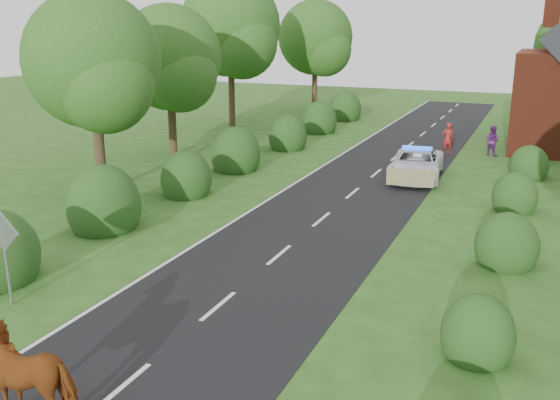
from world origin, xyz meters
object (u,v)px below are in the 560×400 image
at_px(police_van, 416,164).
at_px(pedestrian_red, 448,139).
at_px(road_sign, 4,245).
at_px(cow, 37,378).
at_px(pedestrian_purple, 492,141).

xyz_separation_m(police_van, pedestrian_red, (0.48, 6.29, 0.19)).
distance_m(road_sign, cow, 5.38).
xyz_separation_m(police_van, pedestrian_purple, (2.77, 6.82, 0.14)).
relative_size(cow, police_van, 0.41).
bearing_deg(police_van, pedestrian_red, 80.22).
relative_size(pedestrian_red, pedestrian_purple, 1.06).
distance_m(police_van, pedestrian_purple, 7.36).
bearing_deg(pedestrian_red, cow, 63.55).
xyz_separation_m(cow, police_van, (2.82, 21.10, -0.07)).
height_order(cow, pedestrian_purple, pedestrian_purple).
height_order(road_sign, police_van, road_sign).
distance_m(cow, pedestrian_red, 27.59).
distance_m(road_sign, pedestrian_purple, 26.45).
xyz_separation_m(road_sign, cow, (4.13, -3.34, -0.89)).
height_order(pedestrian_red, pedestrian_purple, pedestrian_red).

